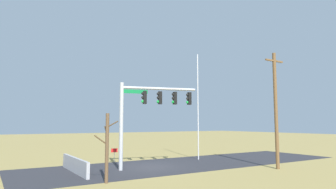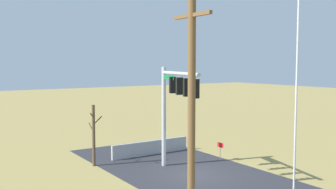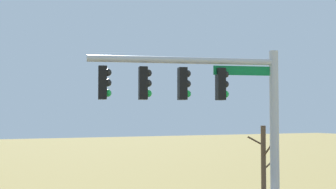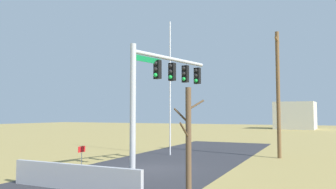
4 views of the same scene
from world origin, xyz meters
name	(u,v)px [view 4 (image 4 of 4)]	position (x,y,z in m)	size (l,w,h in m)	color
ground_plane	(152,169)	(0.00, 0.00, 0.00)	(160.00, 160.00, 0.00)	#9E894C
road_surface	(180,159)	(-4.00, 0.00, 0.01)	(28.00, 8.00, 0.01)	#2D2D33
sidewalk_corner	(120,182)	(3.67, 0.40, 0.00)	(6.00, 6.00, 0.01)	#B7B5AD
retaining_fence	(74,177)	(5.66, -0.44, 0.50)	(0.20, 6.10, 1.01)	#A8A8AD
signal_mast	(160,84)	(0.87, 0.91, 4.51)	(5.64, 1.76, 6.29)	#B2B5BA
flagpole	(170,87)	(-5.81, -1.54, 4.93)	(0.10, 0.10, 9.85)	silver
utility_pole	(278,92)	(-7.39, 5.85, 4.49)	(1.90, 0.26, 8.65)	brown
bare_tree	(188,141)	(5.09, 4.12, 2.01)	(1.27, 1.02, 3.90)	brown
open_sign	(82,152)	(1.64, -3.43, 0.91)	(0.56, 0.04, 1.22)	silver
distant_building	(295,115)	(-54.38, 4.24, 2.73)	(7.56, 7.48, 5.45)	beige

